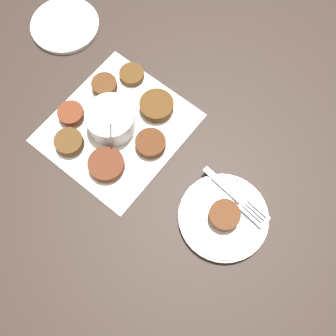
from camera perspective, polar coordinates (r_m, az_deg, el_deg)
ground_plane at (r=0.89m, az=-6.77°, el=7.19°), size 4.00×4.00×0.00m
napkin at (r=0.88m, az=-7.33°, el=5.86°), size 0.32×0.30×0.00m
sauce_bowl at (r=0.86m, az=-8.25°, el=6.94°), size 0.11×0.11×0.10m
fritter_0 at (r=0.87m, az=-14.16°, el=3.66°), size 0.06×0.06×0.02m
fritter_1 at (r=0.84m, az=-2.31°, el=3.81°), size 0.07×0.07×0.02m
fritter_2 at (r=0.93m, az=-5.27°, el=13.39°), size 0.06×0.06×0.01m
fritter_3 at (r=0.90m, az=-13.89°, el=7.64°), size 0.06×0.06×0.02m
fritter_4 at (r=0.88m, az=-1.67°, el=9.02°), size 0.08×0.08×0.02m
fritter_5 at (r=0.83m, az=-8.94°, el=0.51°), size 0.08×0.08×0.02m
fritter_6 at (r=0.92m, az=-9.21°, el=11.78°), size 0.06×0.06×0.02m
serving_plate at (r=0.80m, az=8.04°, el=-7.08°), size 0.18×0.18×0.02m
fritter_on_plate at (r=0.78m, az=8.18°, el=-6.79°), size 0.06×0.06×0.02m
fork at (r=0.80m, az=10.64°, el=-4.79°), size 0.03×0.16×0.00m
extra_saucer at (r=1.04m, az=-14.72°, el=19.40°), size 0.17×0.17×0.01m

